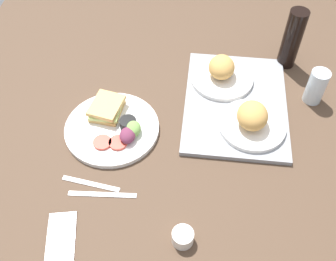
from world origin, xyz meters
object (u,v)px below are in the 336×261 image
Objects in this scene: soda_bottle at (292,39)px; cell_phone at (61,238)px; fork at (91,184)px; bread_plate_far at (252,120)px; knife at (102,194)px; drinking_glass at (316,87)px; serving_tray at (235,103)px; plate_with_salad at (113,125)px; bread_plate_near at (222,73)px; espresso_cup at (183,237)px.

soda_bottle is 97.31cm from cell_phone.
cell_phone reaches higher than fork.
bread_plate_far is 1.23× the size of fork.
knife is (60.87, -53.81, -10.70)cm from soda_bottle.
fork is at bearing 155.82° from cell_phone.
bread_plate_far is 25.75cm from drinking_glass.
bread_plate_far is at bearing 25.04° from serving_tray.
bread_plate_far reaches higher than plate_with_salad.
serving_tray is 26.31cm from drinking_glass.
bread_plate_near is 57.71cm from knife.
soda_bottle is 78.26cm from espresso_cup.
bread_plate_far is at bearing 119.27° from cell_phone.
soda_bottle is at bearing 52.65° from fork.
espresso_cup reaches higher than serving_tray.
cell_phone is at bearing -95.00° from fork.
drinking_glass is 75.54cm from knife.
espresso_cup is at bearing -14.75° from serving_tray.
plate_with_salad is 37.93cm from cell_phone.
drinking_glass is 0.71× the size of fork.
cell_phone is at bearing -31.82° from bread_plate_near.
bread_plate_near is 57.54cm from fork.
bread_plate_far is 0.95× the size of soda_bottle.
fork is 5.00cm from knife.
cell_phone is at bearing -49.19° from bread_plate_far.
bread_plate_near is at bearing -99.06° from drinking_glass.
drinking_glass reaches higher than serving_tray.
soda_bottle is 1.29× the size of fork.
cell_phone reaches higher than knife.
bread_plate_far reaches higher than cell_phone.
plate_with_salad is 1.34× the size of soda_bottle.
bread_plate_near reaches higher than serving_tray.
bread_plate_near is 22.64cm from bread_plate_far.
bread_plate_near is (-10.33, -5.23, 3.55)cm from serving_tray.
soda_bottle is at bearing 118.26° from bread_plate_near.
soda_bottle is at bearing 156.88° from espresso_cup.
plate_with_salad is 23.75cm from knife.
drinking_glass reaches higher than fork.
fork is at bearing -48.73° from serving_tray.
fork is 1.18× the size of cell_phone.
bread_plate_far is 1.74× the size of drinking_glass.
bread_plate_near is 1.27× the size of fork.
bread_plate_near is at bearing 127.46° from plate_with_salad.
fork is at bearing -58.08° from drinking_glass.
knife is (28.20, -40.83, -4.46)cm from bread_plate_far.
plate_with_salad reaches higher than fork.
drinking_glass is 2.14× the size of espresso_cup.
bread_plate_near is 30.86cm from drinking_glass.
fork is (45.56, -34.91, -4.10)cm from bread_plate_near.
fork is (40.70, -65.34, -5.76)cm from drinking_glass.
fork is (25.20, -44.83, -4.46)cm from bread_plate_far.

